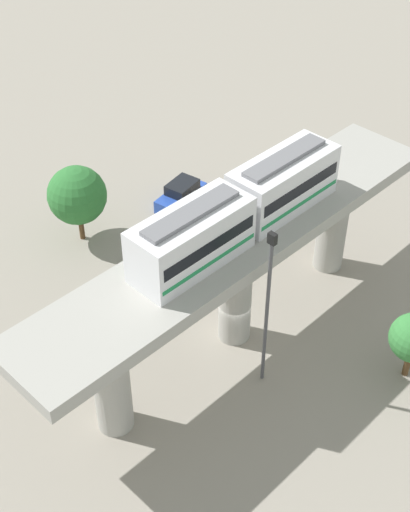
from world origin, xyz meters
The scene contains 8 objects.
ground_plane centered at (0.00, 0.00, 0.00)m, with size 120.00×120.00×0.00m, color gray.
viaduct centered at (0.00, 0.00, 5.74)m, with size 5.20×28.00×7.62m.
train centered at (0.00, 0.08, 9.15)m, with size 2.64×13.55×3.24m.
parked_car_orange centered at (-6.46, 9.06, 0.74)m, with size 2.10×4.32×1.76m.
parked_car_black centered at (-7.39, 1.37, 0.74)m, with size 1.81×4.21×1.76m.
parked_car_blue centered at (-11.94, 7.15, 0.74)m, with size 2.52×4.45×1.76m.
tree_near_viaduct centered at (-13.83, -0.56, 3.59)m, with size 3.99×3.99×5.60m.
signal_post centered at (3.40, -1.34, 5.63)m, with size 0.44×0.28×10.22m.
Camera 1 is at (20.04, -22.71, 31.11)m, focal length 50.78 mm.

